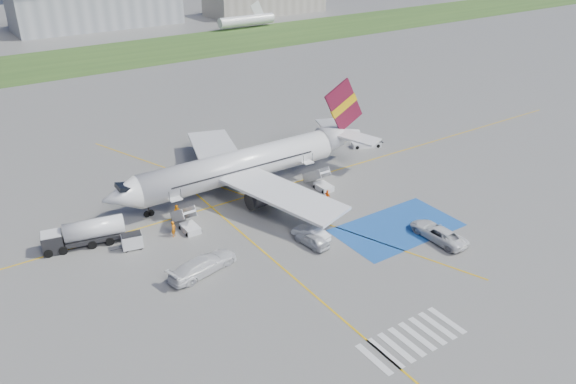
# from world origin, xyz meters

# --- Properties ---
(ground) EXTENTS (400.00, 400.00, 0.00)m
(ground) POSITION_xyz_m (0.00, 0.00, 0.00)
(ground) COLOR #60605E
(ground) RESTS_ON ground
(grass_strip) EXTENTS (400.00, 30.00, 0.01)m
(grass_strip) POSITION_xyz_m (0.00, 95.00, 0.01)
(grass_strip) COLOR #2D4C1E
(grass_strip) RESTS_ON ground
(taxiway_line_main) EXTENTS (120.00, 0.20, 0.01)m
(taxiway_line_main) POSITION_xyz_m (0.00, 12.00, 0.01)
(taxiway_line_main) COLOR gold
(taxiway_line_main) RESTS_ON ground
(taxiway_line_cross) EXTENTS (0.20, 60.00, 0.01)m
(taxiway_line_cross) POSITION_xyz_m (-5.00, -10.00, 0.01)
(taxiway_line_cross) COLOR gold
(taxiway_line_cross) RESTS_ON ground
(taxiway_line_diag) EXTENTS (20.71, 56.45, 0.01)m
(taxiway_line_diag) POSITION_xyz_m (0.00, 12.00, 0.01)
(taxiway_line_diag) COLOR gold
(taxiway_line_diag) RESTS_ON ground
(staging_box) EXTENTS (14.00, 8.00, 0.01)m
(staging_box) POSITION_xyz_m (10.00, -4.00, 0.01)
(staging_box) COLOR #1A4B9C
(staging_box) RESTS_ON ground
(crosswalk) EXTENTS (9.00, 4.00, 0.01)m
(crosswalk) POSITION_xyz_m (-1.80, -18.00, 0.01)
(crosswalk) COLOR silver
(crosswalk) RESTS_ON ground
(terminal_centre) EXTENTS (48.00, 18.00, 12.00)m
(terminal_centre) POSITION_xyz_m (20.00, 135.00, 6.00)
(terminal_centre) COLOR gray
(terminal_centre) RESTS_ON ground
(terminal_east) EXTENTS (40.00, 16.00, 8.00)m
(terminal_east) POSITION_xyz_m (75.00, 128.00, 4.00)
(terminal_east) COLOR gray
(terminal_east) RESTS_ON ground
(airliner) EXTENTS (36.81, 32.95, 11.92)m
(airliner) POSITION_xyz_m (1.51, 14.00, 3.39)
(airliner) COLOR silver
(airliner) RESTS_ON ground
(airstairs_fwd) EXTENTS (1.90, 5.20, 3.60)m
(airstairs_fwd) POSITION_xyz_m (-9.50, 8.70, 0.62)
(airstairs_fwd) COLOR silver
(airstairs_fwd) RESTS_ON ground
(airstairs_aft) EXTENTS (1.90, 5.20, 3.60)m
(airstairs_aft) POSITION_xyz_m (9.00, 8.70, 0.62)
(airstairs_aft) COLOR silver
(airstairs_aft) RESTS_ON ground
(fuel_tanker) EXTENTS (8.54, 3.82, 2.83)m
(fuel_tanker) POSITION_xyz_m (-19.89, 11.85, 1.19)
(fuel_tanker) COLOR black
(fuel_tanker) RESTS_ON ground
(gpu_cart) EXTENTS (2.32, 1.74, 1.75)m
(gpu_cart) POSITION_xyz_m (-16.00, 8.44, 0.79)
(gpu_cart) COLOR silver
(gpu_cart) RESTS_ON ground
(belt_loader) EXTENTS (4.82, 3.10, 1.40)m
(belt_loader) POSITION_xyz_m (23.07, 16.12, 0.35)
(belt_loader) COLOR silver
(belt_loader) RESTS_ON ground
(car_silver_a) EXTENTS (2.23, 4.37, 1.43)m
(car_silver_a) POSITION_xyz_m (-0.05, -1.60, 0.71)
(car_silver_a) COLOR silver
(car_silver_a) RESTS_ON ground
(car_silver_b) EXTENTS (2.64, 4.63, 1.44)m
(car_silver_b) POSITION_xyz_m (0.53, -0.59, 0.72)
(car_silver_b) COLOR silver
(car_silver_b) RESTS_ON ground
(van_white_a) EXTENTS (2.43, 5.27, 1.98)m
(van_white_a) POSITION_xyz_m (11.91, -8.18, 0.99)
(van_white_a) COLOR silver
(van_white_a) RESTS_ON ground
(van_white_b) EXTENTS (6.04, 3.51, 2.22)m
(van_white_b) POSITION_xyz_m (-11.79, 0.39, 1.11)
(van_white_b) COLOR silver
(van_white_b) RESTS_ON ground
(crew_fwd) EXTENTS (0.78, 0.78, 1.83)m
(crew_fwd) POSITION_xyz_m (-11.41, 8.29, 0.91)
(crew_fwd) COLOR orange
(crew_fwd) RESTS_ON ground
(crew_nose) EXTENTS (1.16, 1.14, 1.88)m
(crew_nose) POSITION_xyz_m (-9.57, 11.41, 0.94)
(crew_nose) COLOR orange
(crew_nose) RESTS_ON ground
(crew_aft) EXTENTS (0.55, 1.06, 1.73)m
(crew_aft) POSITION_xyz_m (7.15, 5.12, 0.86)
(crew_aft) COLOR orange
(crew_aft) RESTS_ON ground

